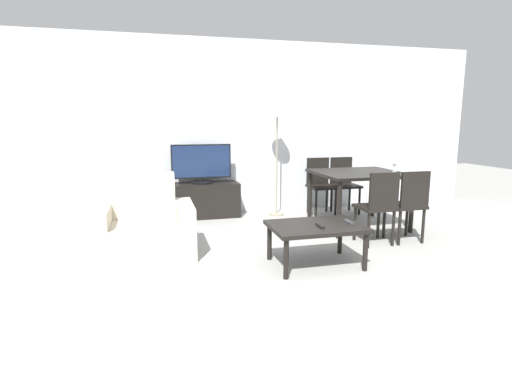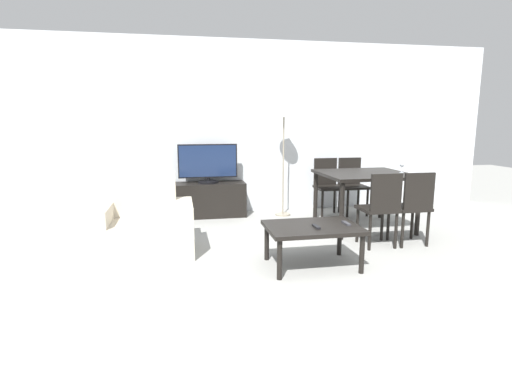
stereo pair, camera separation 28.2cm
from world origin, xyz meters
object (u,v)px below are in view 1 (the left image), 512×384
Objects in this scene: floor_lamp at (277,119)px; wine_glass_left at (395,164)px; tv at (201,164)px; coffee_table at (316,229)px; remote_primary at (348,222)px; armchair at (145,228)px; dining_table at (359,178)px; tv_stand at (202,200)px; dining_chair_near at (378,204)px; remote_secondary at (320,226)px; dining_chair_far_left at (320,183)px; dining_chair_far at (344,182)px; dining_chair_near_right at (408,202)px.

wine_glass_left is at bearing -36.44° from floor_lamp.
coffee_table is (0.86, -2.37, -0.44)m from tv.
tv is at bearing 117.01° from remote_primary.
dining_table is at bearing 10.28° from armchair.
dining_chair_near reaches higher than tv_stand.
coffee_table is (1.69, -0.77, 0.08)m from armchair.
armchair is at bearing 155.46° from coffee_table.
tv reaches higher than remote_secondary.
tv is 2.62m from remote_secondary.
dining_table is (2.04, -1.08, -0.14)m from tv.
armchair is at bearing -152.84° from dining_chair_far_left.
coffee_table is 1.08m from dining_chair_near.
tv is at bearing 174.09° from dining_chair_far.
dining_chair_far is (3.07, 1.36, 0.20)m from armchair.
dining_chair_near is at bearing -103.57° from dining_chair_far.
tv is 0.96× the size of coffee_table.
remote_secondary is (-1.37, -0.52, -0.06)m from dining_chair_near_right.
coffee_table is at bearing -97.21° from floor_lamp.
floor_lamp reaches higher than dining_chair_near.
dining_table is 0.53m from wine_glass_left.
dining_chair_near_right is at bearing 20.96° from remote_secondary.
dining_chair_near is 0.78m from remote_primary.
wine_glass_left is at bearing 35.77° from coffee_table.
tv_stand reaches higher than remote_primary.
dining_chair_near_right is 0.89m from wine_glass_left.
dining_table is 0.89m from dining_chair_far_left.
dining_chair_near_right is at bearing -58.35° from floor_lamp.
armchair is 6.98× the size of remote_primary.
tv_stand is 0.97× the size of dining_table.
remote_primary is (1.21, -2.39, 0.17)m from tv_stand.
tv_stand is 2.67m from dining_chair_near.
armchair is 2.99m from dining_chair_far_left.
coffee_table is 0.53× the size of floor_lamp.
coffee_table is 2.35m from dining_chair_far_left.
wine_glass_left reaches higher than dining_chair_far.
coffee_table is 1.05× the size of dining_chair_near_right.
wine_glass_left reaches higher than remote_primary.
remote_secondary is (-0.27, -2.31, -1.05)m from floor_lamp.
coffee_table is at bearing -122.88° from dining_chair_far.
floor_lamp is (-0.89, 0.94, 0.81)m from dining_table.
wine_glass_left reaches higher than coffee_table.
tv_stand is 7.70× the size of wine_glass_left.
dining_chair_near is (1.84, -1.92, 0.24)m from tv_stand.
tv_stand is 2.61m from remote_secondary.
dining_chair_near is 1.10m from remote_secondary.
floor_lamp is (-0.69, 0.09, 0.99)m from dining_chair_far_left.
dining_chair_near_right is at bearing -76.43° from dining_table.
dining_chair_far is (0.20, 0.84, -0.18)m from dining_table.
dining_chair_far is at bearing 64.44° from remote_primary.
dining_chair_far_left is at bearing 27.16° from armchair.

